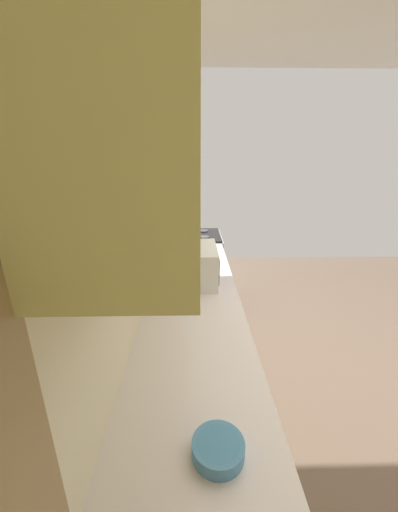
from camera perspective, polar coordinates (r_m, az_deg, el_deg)
ground_plane at (r=2.76m, az=27.96°, el=-23.08°), size 6.34×6.34×0.00m
wall_back at (r=1.81m, az=-12.67°, el=5.86°), size 4.08×0.12×2.71m
counter_run at (r=1.87m, az=-1.16°, el=-25.53°), size 3.14×0.62×0.89m
upper_cabinets at (r=1.34m, az=-8.04°, el=22.70°), size 1.86×0.31×0.64m
oven_range at (r=3.46m, az=-0.91°, el=-2.83°), size 0.62×0.64×1.07m
microwave at (r=2.08m, az=-1.79°, el=-1.67°), size 0.44×0.40×0.26m
bowl at (r=1.06m, az=3.84°, el=-33.88°), size 0.16×0.16×0.05m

